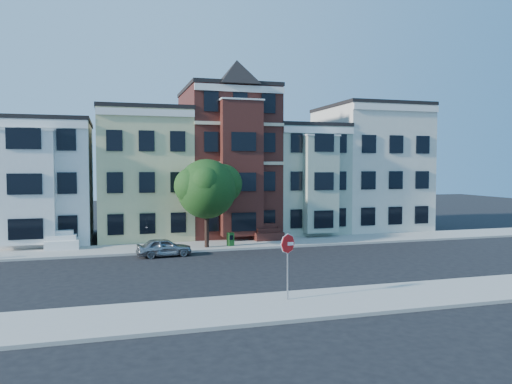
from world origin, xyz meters
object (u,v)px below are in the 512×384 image
object	(u,v)px
parked_car	(164,247)
stop_sign	(288,262)
newspaper_box	(231,239)
street_tree	(207,193)

from	to	relation	value
parked_car	stop_sign	bearing A→B (deg)	-167.60
newspaper_box	stop_sign	world-z (taller)	stop_sign
stop_sign	parked_car	bearing A→B (deg)	101.73
street_tree	stop_sign	bearing A→B (deg)	-86.98
stop_sign	street_tree	bearing A→B (deg)	87.39
street_tree	newspaper_box	bearing A→B (deg)	6.17
newspaper_box	street_tree	bearing A→B (deg)	169.12
parked_car	newspaper_box	xyz separation A→B (m)	(4.86, 2.10, 0.02)
street_tree	newspaper_box	distance (m)	3.75
street_tree	parked_car	xyz separation A→B (m)	(-3.12, -1.91, -3.34)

